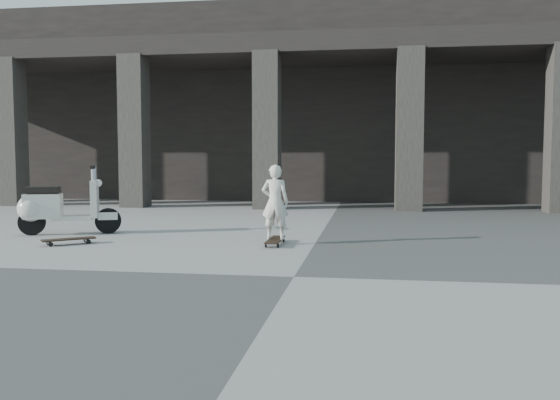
# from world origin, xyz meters

# --- Properties ---
(ground) EXTENTS (90.00, 90.00, 0.00)m
(ground) POSITION_xyz_m (0.00, 0.00, 0.00)
(ground) COLOR #464643
(ground) RESTS_ON ground
(colonnade) EXTENTS (28.00, 8.82, 6.00)m
(colonnade) POSITION_xyz_m (-0.00, 13.77, 3.03)
(colonnade) COLOR black
(colonnade) RESTS_ON ground
(longboard) EXTENTS (0.21, 0.85, 0.09)m
(longboard) POSITION_xyz_m (-0.59, 2.37, 0.07)
(longboard) COLOR black
(longboard) RESTS_ON ground
(skateboard_spare) EXTENTS (0.74, 0.66, 0.09)m
(skateboard_spare) POSITION_xyz_m (-3.73, 1.90, 0.07)
(skateboard_spare) COLOR black
(skateboard_spare) RESTS_ON ground
(child) EXTENTS (0.42, 0.28, 1.14)m
(child) POSITION_xyz_m (-0.59, 2.37, 0.66)
(child) COLOR silver
(child) RESTS_ON longboard
(scooter) EXTENTS (1.65, 0.86, 1.20)m
(scooter) POSITION_xyz_m (-4.58, 2.93, 0.47)
(scooter) COLOR black
(scooter) RESTS_ON ground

